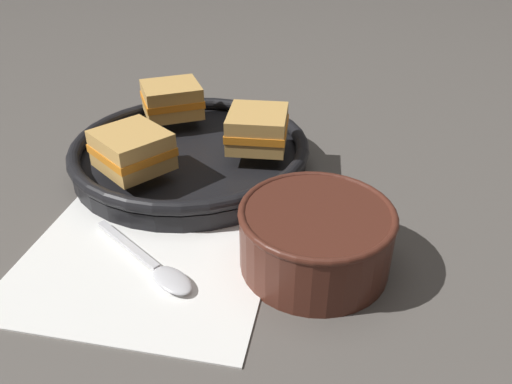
{
  "coord_description": "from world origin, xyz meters",
  "views": [
    {
      "loc": [
        0.09,
        -0.43,
        0.34
      ],
      "look_at": [
        0.01,
        0.05,
        0.04
      ],
      "focal_mm": 35.0,
      "sensor_mm": 36.0,
      "label": 1
    }
  ],
  "objects_px": {
    "sandwich_near_right": "(259,129)",
    "spoon": "(159,270)",
    "sandwich_near_left": "(132,150)",
    "soup_bowl": "(316,234)",
    "sandwich_far_left": "(172,99)",
    "skillet": "(191,153)"
  },
  "relations": [
    {
      "from": "skillet",
      "to": "soup_bowl",
      "type": "bearing_deg",
      "value": -45.91
    },
    {
      "from": "skillet",
      "to": "sandwich_near_left",
      "type": "height_order",
      "value": "sandwich_near_left"
    },
    {
      "from": "spoon",
      "to": "skillet",
      "type": "relative_size",
      "value": 0.43
    },
    {
      "from": "spoon",
      "to": "sandwich_near_left",
      "type": "distance_m",
      "value": 0.17
    },
    {
      "from": "soup_bowl",
      "to": "sandwich_near_right",
      "type": "relative_size",
      "value": 1.83
    },
    {
      "from": "soup_bowl",
      "to": "sandwich_near_left",
      "type": "xyz_separation_m",
      "value": [
        -0.23,
        0.1,
        0.03
      ]
    },
    {
      "from": "soup_bowl",
      "to": "sandwich_far_left",
      "type": "distance_m",
      "value": 0.35
    },
    {
      "from": "skillet",
      "to": "sandwich_far_left",
      "type": "distance_m",
      "value": 0.1
    },
    {
      "from": "sandwich_near_right",
      "to": "sandwich_far_left",
      "type": "bearing_deg",
      "value": 149.94
    },
    {
      "from": "spoon",
      "to": "skillet",
      "type": "xyz_separation_m",
      "value": [
        -0.03,
        0.23,
        0.01
      ]
    },
    {
      "from": "sandwich_near_right",
      "to": "spoon",
      "type": "bearing_deg",
      "value": -107.17
    },
    {
      "from": "soup_bowl",
      "to": "spoon",
      "type": "xyz_separation_m",
      "value": [
        -0.15,
        -0.04,
        -0.03
      ]
    },
    {
      "from": "spoon",
      "to": "sandwich_near_right",
      "type": "bearing_deg",
      "value": 109.74
    },
    {
      "from": "spoon",
      "to": "sandwich_near_left",
      "type": "height_order",
      "value": "sandwich_near_left"
    },
    {
      "from": "sandwich_near_left",
      "to": "sandwich_far_left",
      "type": "bearing_deg",
      "value": 89.94
    },
    {
      "from": "soup_bowl",
      "to": "sandwich_near_left",
      "type": "distance_m",
      "value": 0.25
    },
    {
      "from": "sandwich_near_left",
      "to": "spoon",
      "type": "bearing_deg",
      "value": -62.79
    },
    {
      "from": "spoon",
      "to": "soup_bowl",
      "type": "bearing_deg",
      "value": 51.75
    },
    {
      "from": "spoon",
      "to": "skillet",
      "type": "height_order",
      "value": "skillet"
    },
    {
      "from": "skillet",
      "to": "spoon",
      "type": "bearing_deg",
      "value": -83.49
    },
    {
      "from": "soup_bowl",
      "to": "sandwich_near_left",
      "type": "height_order",
      "value": "sandwich_near_left"
    },
    {
      "from": "spoon",
      "to": "sandwich_near_right",
      "type": "xyz_separation_m",
      "value": [
        0.07,
        0.23,
        0.06
      ]
    }
  ]
}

